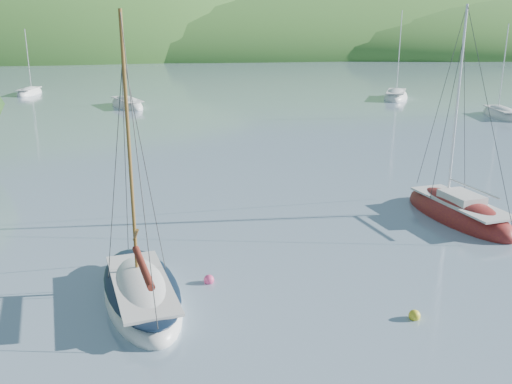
{
  "coord_description": "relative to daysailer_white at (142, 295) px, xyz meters",
  "views": [
    {
      "loc": [
        -4.02,
        -15.07,
        9.26
      ],
      "look_at": [
        -1.31,
        8.0,
        2.23
      ],
      "focal_mm": 40.0,
      "sensor_mm": 36.0,
      "label": 1
    }
  ],
  "objects": [
    {
      "name": "ground",
      "position": [
        5.86,
        -2.95,
        -0.23
      ],
      "size": [
        700.0,
        700.0,
        0.0
      ],
      "primitive_type": "plane",
      "color": "slate",
      "rests_on": "ground"
    },
    {
      "name": "shoreline_hills",
      "position": [
        -3.81,
        169.48,
        -0.23
      ],
      "size": [
        690.0,
        135.0,
        56.0
      ],
      "color": "#306526",
      "rests_on": "ground"
    },
    {
      "name": "daysailer_white",
      "position": [
        0.0,
        0.0,
        0.0
      ],
      "size": [
        3.89,
        7.08,
        10.31
      ],
      "rotation": [
        0.0,
        0.0,
        0.23
      ],
      "color": "white",
      "rests_on": "ground"
    },
    {
      "name": "sloop_red",
      "position": [
        14.66,
        6.86,
        -0.02
      ],
      "size": [
        4.01,
        7.68,
        10.82
      ],
      "rotation": [
        0.0,
        0.0,
        0.21
      ],
      "color": "maroon",
      "rests_on": "ground"
    },
    {
      "name": "distant_sloop_a",
      "position": [
        -4.99,
        46.57,
        -0.05
      ],
      "size": [
        5.31,
        7.78,
        10.5
      ],
      "rotation": [
        0.0,
        0.0,
        0.41
      ],
      "color": "white",
      "rests_on": "ground"
    },
    {
      "name": "distant_sloop_b",
      "position": [
        27.05,
        49.68,
        -0.04
      ],
      "size": [
        5.67,
        8.36,
        11.27
      ],
      "rotation": [
        0.0,
        0.0,
        -0.4
      ],
      "color": "white",
      "rests_on": "ground"
    },
    {
      "name": "distant_sloop_c",
      "position": [
        -18.67,
        59.3,
        -0.07
      ],
      "size": [
        2.94,
        6.45,
        8.89
      ],
      "rotation": [
        0.0,
        0.0,
        -0.12
      ],
      "color": "white",
      "rests_on": "ground"
    },
    {
      "name": "distant_sloop_d",
      "position": [
        32.69,
        35.22,
        -0.06
      ],
      "size": [
        3.09,
        7.02,
        9.72
      ],
      "rotation": [
        0.0,
        0.0,
        -0.1
      ],
      "color": "white",
      "rests_on": "ground"
    },
    {
      "name": "mooring_buoys",
      "position": [
        11.9,
        2.7,
        -0.11
      ],
      "size": [
        19.13,
        10.09,
        0.43
      ],
      "color": "yellow",
      "rests_on": "ground"
    }
  ]
}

